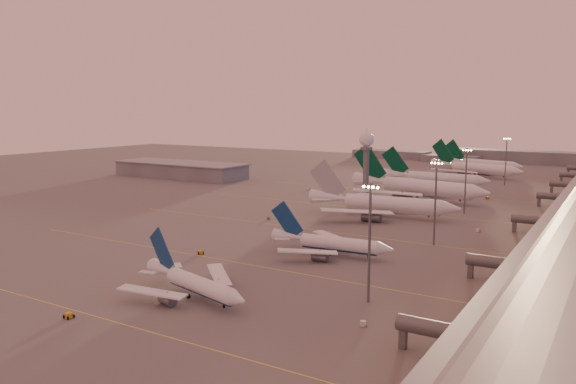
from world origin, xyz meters
The scene contains 25 objects.
ground centered at (0.00, 0.00, 0.00)m, with size 700.00×700.00×0.00m, color #605E5E.
taxiway_markings centered at (30.00, 56.00, 0.01)m, with size 180.00×185.25×0.02m.
hangar centered at (-120.00, 140.00, 4.32)m, with size 82.00×27.00×8.50m.
radar_tower centered at (5.00, 120.00, 20.95)m, with size 6.40×6.40×31.10m.
mast_a centered at (58.00, 0.00, 13.74)m, with size 3.60×0.56×25.00m.
mast_b centered at (55.00, 55.00, 13.74)m, with size 3.60×0.56×25.00m.
mast_c centered at (50.00, 110.00, 13.74)m, with size 3.60×0.56×25.00m.
mast_d centered at (48.00, 200.00, 13.74)m, with size 3.60×0.56×25.00m.
distant_horizon centered at (2.62, 325.14, 3.89)m, with size 165.00×37.50×9.00m.
narrowbody_near centered at (25.61, -16.86, 2.67)m, with size 33.16×26.14×13.20m.
narrowbody_mid centered at (34.49, 29.00, 2.83)m, with size 35.81×28.50×13.99m.
widebody_white centered at (25.67, 88.23, 3.52)m, with size 57.70×46.05×20.30m.
greentail_a centered at (24.47, 132.10, 4.19)m, with size 64.99×52.12×23.72m.
greentail_b centered at (19.54, 172.92, 3.55)m, with size 55.38×44.73×20.12m.
greentail_c centered at (26.38, 229.56, 3.74)m, with size 56.76×45.19×21.19m.
greentail_d centered at (23.41, 261.49, 3.42)m, with size 52.07×41.48×19.39m.
gsv_tug_near centered at (12.79, -38.37, 0.53)m, with size 2.44×3.76×1.03m.
gsv_catering_a centered at (62.59, -12.50, 1.93)m, with size 5.13×3.93×3.85m.
gsv_tug_mid centered at (3.42, 11.45, 0.52)m, with size 4.04×4.01×1.02m.
gsv_truck_b centered at (41.69, 34.79, 1.28)m, with size 6.60×4.11×2.51m.
gsv_truck_c centered at (-6.82, 61.59, 0.96)m, with size 4.95×3.21×1.88m.
gsv_catering_b centered at (62.22, 79.65, 2.09)m, with size 5.16×2.54×4.19m.
gsv_tug_far centered at (23.58, 103.28, 0.52)m, with size 3.46×4.09×1.00m.
gsv_truck_d centered at (-30.56, 132.73, 1.02)m, with size 2.68×5.21×2.00m.
gsv_tug_hangar centered at (50.05, 150.29, 0.48)m, with size 3.66×2.70×0.94m.
Camera 1 is at (101.87, -103.98, 39.97)m, focal length 35.00 mm.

